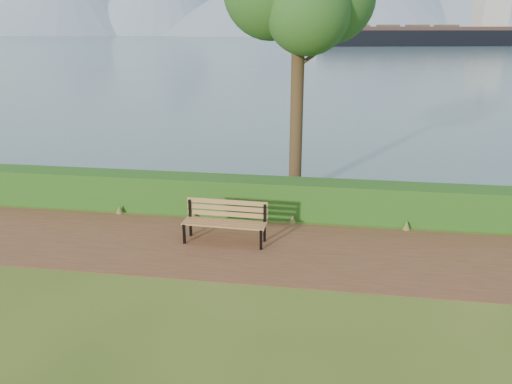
# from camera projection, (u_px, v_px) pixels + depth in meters

# --- Properties ---
(ground) EXTENTS (140.00, 140.00, 0.00)m
(ground) POSITION_uv_depth(u_px,v_px,m) (215.00, 252.00, 11.42)
(ground) COLOR #405819
(ground) RESTS_ON ground
(path) EXTENTS (40.00, 3.40, 0.01)m
(path) POSITION_uv_depth(u_px,v_px,m) (218.00, 246.00, 11.70)
(path) COLOR brown
(path) RESTS_ON ground
(hedge) EXTENTS (32.00, 0.85, 1.00)m
(hedge) POSITION_uv_depth(u_px,v_px,m) (237.00, 196.00, 13.71)
(hedge) COLOR #1F4914
(hedge) RESTS_ON ground
(water) EXTENTS (700.00, 510.00, 0.00)m
(water) POSITION_uv_depth(u_px,v_px,m) (332.00, 39.00, 255.52)
(water) COLOR #476572
(water) RESTS_ON ground
(bench) EXTENTS (2.00, 0.66, 0.99)m
(bench) POSITION_uv_depth(u_px,v_px,m) (225.00, 219.00, 11.85)
(bench) COLOR black
(bench) RESTS_ON ground
(cargo_ship) EXTENTS (62.49, 23.38, 18.79)m
(cargo_ship) POSITION_uv_depth(u_px,v_px,m) (430.00, 36.00, 148.32)
(cargo_ship) COLOR black
(cargo_ship) RESTS_ON ground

